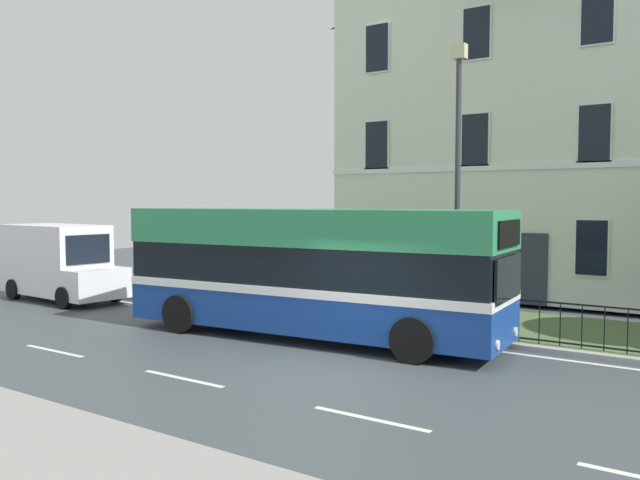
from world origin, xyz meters
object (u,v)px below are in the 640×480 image
single_decker_bus (310,270)px  street_lamp_post (458,167)px  white_panel_van (59,262)px  georgian_townhouse (569,104)px

single_decker_bus → street_lamp_post: (2.61, 2.73, 2.51)m
white_panel_van → georgian_townhouse: bearing=44.7°
georgian_townhouse → single_decker_bus: size_ratio=1.51×
single_decker_bus → white_panel_van: size_ratio=1.92×
white_panel_van → street_lamp_post: 13.53m
single_decker_bus → white_panel_van: bearing=174.3°
georgian_townhouse → street_lamp_post: bearing=-93.3°
georgian_townhouse → street_lamp_post: size_ratio=2.06×
single_decker_bus → street_lamp_post: size_ratio=1.36×
georgian_townhouse → street_lamp_post: (-0.52, -9.06, -2.61)m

